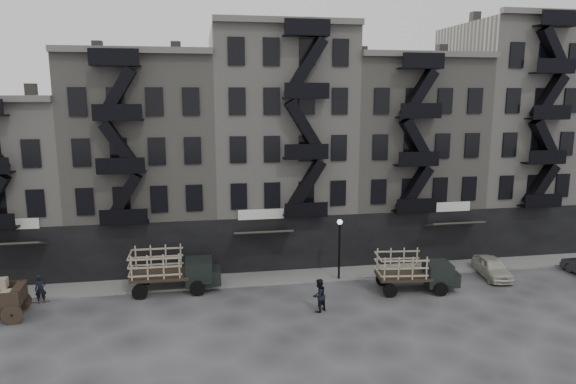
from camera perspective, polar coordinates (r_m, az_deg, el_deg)
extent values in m
plane|color=#38383A|center=(32.55, 1.69, -11.71)|extent=(140.00, 140.00, 0.00)
cube|color=slate|center=(35.96, 0.48, -9.34)|extent=(55.00, 2.50, 0.15)
cube|color=#9D9990|center=(42.32, -28.94, 0.67)|extent=(10.00, 10.00, 12.00)
cube|color=#4C4744|center=(41.06, -26.45, 9.90)|extent=(0.70, 0.70, 1.20)
cube|color=slate|center=(39.95, -15.45, 3.29)|extent=(10.00, 10.00, 15.00)
cube|color=black|center=(36.26, -15.74, -6.38)|extent=(10.00, 0.35, 4.00)
cube|color=#595651|center=(34.62, -16.93, 14.90)|extent=(10.00, 0.50, 0.40)
cube|color=#4C4744|center=(40.16, -20.46, 14.64)|extent=(0.70, 0.70, 1.20)
cube|color=#4C4744|center=(39.59, -12.33, 15.13)|extent=(0.70, 0.70, 1.20)
cube|color=#9D9990|center=(40.11, -1.11, 5.15)|extent=(10.00, 10.00, 17.00)
cube|color=black|center=(36.56, 0.12, -5.81)|extent=(10.00, 0.35, 4.00)
cube|color=#595651|center=(35.14, 0.19, 18.56)|extent=(10.00, 0.50, 0.40)
cube|color=#4C4744|center=(39.89, -5.65, 18.17)|extent=(0.70, 0.70, 1.20)
cube|color=#4C4744|center=(40.68, 2.50, 18.07)|extent=(0.70, 0.70, 1.20)
cube|color=slate|center=(42.89, 12.25, 3.93)|extent=(10.00, 10.00, 15.00)
cube|color=black|center=(39.48, 14.62, -4.91)|extent=(10.00, 0.35, 4.00)
cube|color=#595651|center=(37.97, 15.73, 14.56)|extent=(10.00, 0.50, 0.40)
cube|color=#4C4744|center=(41.67, 8.75, 15.02)|extent=(0.70, 0.70, 1.20)
cube|color=#4C4744|center=(43.71, 15.83, 14.54)|extent=(0.70, 0.70, 1.20)
cube|color=#9D9990|center=(47.41, 23.65, 5.73)|extent=(10.00, 10.00, 18.00)
cube|color=black|center=(44.50, 26.46, -3.94)|extent=(10.00, 0.35, 4.00)
cube|color=#595651|center=(43.46, 28.50, 17.15)|extent=(10.00, 0.50, 0.40)
cube|color=#4C4744|center=(46.11, 21.33, 17.77)|extent=(0.70, 0.70, 1.20)
cube|color=#4C4744|center=(49.09, 27.09, 16.87)|extent=(0.70, 0.70, 1.20)
cylinder|color=black|center=(34.92, 5.71, -6.68)|extent=(0.14, 0.14, 4.00)
sphere|color=silver|center=(34.34, 5.78, -3.34)|extent=(0.36, 0.36, 0.36)
cylinder|color=black|center=(32.62, -28.32, -11.95)|extent=(1.13, 0.19, 1.13)
cylinder|color=black|center=(34.48, -27.51, -10.66)|extent=(1.13, 0.19, 1.13)
cube|color=black|center=(33.20, -27.69, -9.89)|extent=(0.64, 1.68, 0.82)
cube|color=black|center=(34.11, -14.01, -8.95)|extent=(3.64, 2.17, 0.19)
cube|color=black|center=(33.95, -9.86, -8.69)|extent=(1.72, 1.93, 1.60)
cube|color=black|center=(34.05, -8.21, -9.15)|extent=(0.87, 1.60, 0.96)
cylinder|color=black|center=(33.21, -10.02, -10.52)|extent=(0.96, 0.24, 0.96)
cylinder|color=black|center=(35.20, -9.98, -9.26)|extent=(0.96, 0.24, 0.96)
cylinder|color=black|center=(33.47, -16.14, -10.62)|extent=(0.96, 0.24, 0.96)
cylinder|color=black|center=(35.44, -15.74, -9.37)|extent=(0.96, 0.24, 0.96)
cube|color=black|center=(34.08, 12.67, -9.07)|extent=(3.53, 2.32, 0.18)
cube|color=black|center=(34.73, 16.29, -8.69)|extent=(1.75, 1.93, 1.47)
cube|color=black|center=(35.13, 17.63, -9.05)|extent=(0.94, 1.55, 0.88)
cylinder|color=black|center=(34.07, 16.62, -10.33)|extent=(0.90, 0.31, 0.88)
cylinder|color=black|center=(35.79, 15.55, -9.23)|extent=(0.90, 0.31, 0.88)
cylinder|color=black|center=(33.13, 11.28, -10.69)|extent=(0.90, 0.31, 0.88)
cylinder|color=black|center=(34.90, 10.46, -9.53)|extent=(0.90, 0.31, 0.88)
imported|color=beige|center=(38.50, 21.75, -7.78)|extent=(2.18, 4.26, 1.39)
imported|color=black|center=(34.90, -25.79, -9.70)|extent=(0.74, 0.60, 1.76)
imported|color=black|center=(30.39, 3.44, -11.40)|extent=(1.22, 1.17, 1.98)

